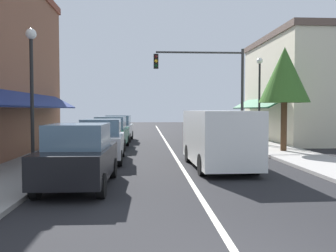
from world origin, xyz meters
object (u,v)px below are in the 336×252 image
(parked_car_second_left, at_px, (102,141))
(tree_right_near, at_px, (284,75))
(van_in_lane, at_px, (218,137))
(street_lamp_left_near, at_px, (32,76))
(traffic_signal_mast_arm, at_px, (212,78))
(street_lamp_right_mid, at_px, (259,88))
(parked_car_third_left, at_px, (111,133))
(parked_car_far_left, at_px, (119,128))
(parked_car_nearest_left, at_px, (79,156))

(parked_car_second_left, distance_m, tree_right_near, 9.49)
(parked_car_second_left, xyz_separation_m, van_in_lane, (4.51, -1.87, 0.27))
(tree_right_near, bearing_deg, street_lamp_left_near, -154.44)
(traffic_signal_mast_arm, height_order, street_lamp_right_mid, traffic_signal_mast_arm)
(street_lamp_left_near, height_order, street_lamp_right_mid, street_lamp_right_mid)
(parked_car_third_left, height_order, traffic_signal_mast_arm, traffic_signal_mast_arm)
(parked_car_third_left, bearing_deg, street_lamp_left_near, -102.51)
(parked_car_third_left, bearing_deg, traffic_signal_mast_arm, 24.38)
(van_in_lane, height_order, street_lamp_left_near, street_lamp_left_near)
(parked_car_second_left, relative_size, tree_right_near, 0.79)
(parked_car_third_left, xyz_separation_m, traffic_signal_mast_arm, (6.12, 2.60, 3.25))
(parked_car_far_left, distance_m, street_lamp_right_mid, 9.84)
(street_lamp_right_mid, bearing_deg, parked_car_far_left, 152.03)
(street_lamp_left_near, height_order, tree_right_near, tree_right_near)
(parked_car_second_left, distance_m, street_lamp_left_near, 4.08)
(parked_car_far_left, relative_size, traffic_signal_mast_arm, 0.69)
(parked_car_nearest_left, relative_size, parked_car_third_left, 1.00)
(parked_car_second_left, bearing_deg, parked_car_nearest_left, -91.90)
(traffic_signal_mast_arm, bearing_deg, parked_car_nearest_left, -115.38)
(parked_car_second_left, distance_m, parked_car_third_left, 5.13)
(parked_car_second_left, xyz_separation_m, parked_car_third_left, (-0.10, 5.13, 0.00))
(parked_car_second_left, bearing_deg, van_in_lane, -24.10)
(parked_car_second_left, relative_size, parked_car_far_left, 1.00)
(traffic_signal_mast_arm, distance_m, street_lamp_left_near, 13.12)
(parked_car_far_left, xyz_separation_m, street_lamp_left_near, (-1.98, -12.56, 2.40))
(parked_car_nearest_left, bearing_deg, van_in_lane, 35.77)
(traffic_signal_mast_arm, xyz_separation_m, street_lamp_right_mid, (2.34, -2.23, -0.70))
(parked_car_nearest_left, distance_m, street_lamp_left_near, 3.94)
(parked_car_third_left, xyz_separation_m, van_in_lane, (4.60, -6.99, 0.27))
(van_in_lane, relative_size, street_lamp_right_mid, 1.02)
(parked_car_second_left, distance_m, street_lamp_right_mid, 10.32)
(traffic_signal_mast_arm, relative_size, tree_right_near, 1.14)
(parked_car_far_left, bearing_deg, street_lamp_left_near, -97.41)
(parked_car_nearest_left, relative_size, parked_car_far_left, 1.00)
(traffic_signal_mast_arm, xyz_separation_m, tree_right_near, (2.65, -5.23, -0.29))
(parked_car_nearest_left, bearing_deg, street_lamp_right_mid, 52.37)
(street_lamp_left_near, bearing_deg, parked_car_nearest_left, -50.46)
(van_in_lane, xyz_separation_m, traffic_signal_mast_arm, (1.51, 9.59, 2.98))
(van_in_lane, height_order, tree_right_near, tree_right_near)
(van_in_lane, relative_size, traffic_signal_mast_arm, 0.87)
(parked_car_nearest_left, xyz_separation_m, parked_car_third_left, (-0.07, 10.15, 0.00))
(parked_car_nearest_left, height_order, van_in_lane, van_in_lane)
(street_lamp_right_mid, bearing_deg, tree_right_near, -84.15)
(parked_car_far_left, bearing_deg, street_lamp_right_mid, -26.43)
(parked_car_second_left, height_order, parked_car_far_left, same)
(traffic_signal_mast_arm, xyz_separation_m, street_lamp_left_near, (-8.03, -10.34, -0.85))
(parked_car_far_left, bearing_deg, parked_car_second_left, -88.25)
(parked_car_third_left, distance_m, street_lamp_left_near, 8.33)
(parked_car_nearest_left, height_order, parked_car_far_left, same)
(parked_car_second_left, bearing_deg, parked_car_far_left, 88.61)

